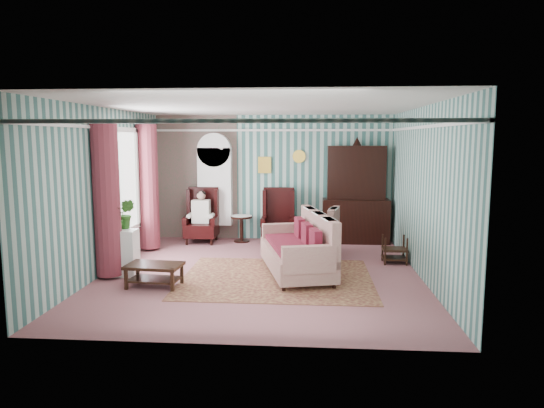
# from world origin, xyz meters

# --- Properties ---
(floor) EXTENTS (6.00, 6.00, 0.00)m
(floor) POSITION_xyz_m (0.00, 0.00, 0.00)
(floor) COLOR #99595D
(floor) RESTS_ON ground
(room_shell) EXTENTS (5.53, 6.02, 2.91)m
(room_shell) POSITION_xyz_m (-0.62, 0.18, 2.01)
(room_shell) COLOR #396863
(room_shell) RESTS_ON ground
(bookcase) EXTENTS (0.80, 0.28, 2.24)m
(bookcase) POSITION_xyz_m (-1.35, 2.84, 1.12)
(bookcase) COLOR silver
(bookcase) RESTS_ON floor
(dresser_hutch) EXTENTS (1.50, 0.56, 2.36)m
(dresser_hutch) POSITION_xyz_m (1.90, 2.72, 1.18)
(dresser_hutch) COLOR black
(dresser_hutch) RESTS_ON floor
(wingback_left) EXTENTS (0.76, 0.80, 1.25)m
(wingback_left) POSITION_xyz_m (-1.60, 2.45, 0.62)
(wingback_left) COLOR black
(wingback_left) RESTS_ON floor
(wingback_right) EXTENTS (0.76, 0.80, 1.25)m
(wingback_right) POSITION_xyz_m (0.15, 2.45, 0.62)
(wingback_right) COLOR black
(wingback_right) RESTS_ON floor
(seated_woman) EXTENTS (0.44, 0.40, 1.18)m
(seated_woman) POSITION_xyz_m (-1.60, 2.45, 0.59)
(seated_woman) COLOR beige
(seated_woman) RESTS_ON floor
(round_side_table) EXTENTS (0.50, 0.50, 0.60)m
(round_side_table) POSITION_xyz_m (-0.70, 2.60, 0.30)
(round_side_table) COLOR black
(round_side_table) RESTS_ON floor
(nest_table) EXTENTS (0.45, 0.38, 0.54)m
(nest_table) POSITION_xyz_m (2.47, 0.90, 0.27)
(nest_table) COLOR black
(nest_table) RESTS_ON floor
(plant_stand) EXTENTS (0.55, 0.35, 0.80)m
(plant_stand) POSITION_xyz_m (-2.40, -0.30, 0.40)
(plant_stand) COLOR white
(plant_stand) RESTS_ON floor
(rug) EXTENTS (3.20, 2.60, 0.01)m
(rug) POSITION_xyz_m (0.30, -0.30, 0.01)
(rug) COLOR #431716
(rug) RESTS_ON floor
(sofa) EXTENTS (1.39, 2.32, 1.10)m
(sofa) POSITION_xyz_m (0.62, 0.03, 0.55)
(sofa) COLOR beige
(sofa) RESTS_ON floor
(floral_armchair) EXTENTS (0.99, 0.99, 0.96)m
(floral_armchair) POSITION_xyz_m (1.03, 1.37, 0.48)
(floral_armchair) COLOR beige
(floral_armchair) RESTS_ON floor
(coffee_table) EXTENTS (0.91, 0.61, 0.37)m
(coffee_table) POSITION_xyz_m (-1.63, -0.89, 0.18)
(coffee_table) COLOR black
(coffee_table) RESTS_ON floor
(potted_plant_a) EXTENTS (0.47, 0.44, 0.43)m
(potted_plant_a) POSITION_xyz_m (-2.43, -0.36, 1.01)
(potted_plant_a) COLOR #194816
(potted_plant_a) RESTS_ON plant_stand
(potted_plant_b) EXTENTS (0.30, 0.24, 0.52)m
(potted_plant_b) POSITION_xyz_m (-2.34, -0.16, 1.06)
(potted_plant_b) COLOR #1B4A17
(potted_plant_b) RESTS_ON plant_stand
(potted_plant_c) EXTENTS (0.22, 0.22, 0.39)m
(potted_plant_c) POSITION_xyz_m (-2.50, -0.26, 0.99)
(potted_plant_c) COLOR #27591C
(potted_plant_c) RESTS_ON plant_stand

